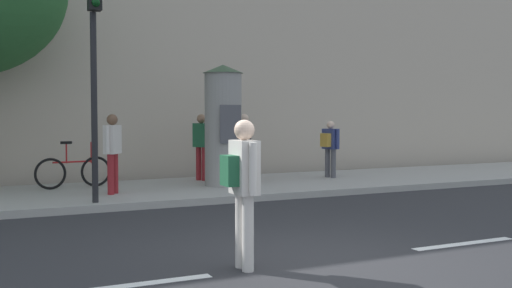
{
  "coord_description": "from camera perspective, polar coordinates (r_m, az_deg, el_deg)",
  "views": [
    {
      "loc": [
        -3.94,
        -6.32,
        1.85
      ],
      "look_at": [
        0.05,
        2.0,
        1.4
      ],
      "focal_mm": 41.76,
      "sensor_mm": 36.0,
      "label": 1
    }
  ],
  "objects": [
    {
      "name": "sidewalk_curb",
      "position": [
        14.01,
        -9.07,
        -4.5
      ],
      "size": [
        36.0,
        4.0,
        0.15
      ],
      "primitive_type": "cube",
      "color": "#9E9B93",
      "rests_on": "ground_plane"
    },
    {
      "name": "pedestrian_in_red_top",
      "position": [
        13.08,
        -13.58,
        -0.3
      ],
      "size": [
        0.45,
        0.51,
        1.71
      ],
      "color": "maroon",
      "rests_on": "sidewalk_curb"
    },
    {
      "name": "pedestrian_tallest",
      "position": [
        16.18,
        7.09,
        -0.01
      ],
      "size": [
        0.45,
        0.6,
        1.53
      ],
      "color": "#4C4C51",
      "rests_on": "sidewalk_curb"
    },
    {
      "name": "building_backdrop",
      "position": [
        18.95,
        -13.58,
        11.27
      ],
      "size": [
        36.0,
        5.0,
        9.32
      ],
      "primitive_type": "cube",
      "color": "#B7A893",
      "rests_on": "ground_plane"
    },
    {
      "name": "bicycle_leaning",
      "position": [
        14.43,
        -17.08,
        -2.52
      ],
      "size": [
        1.76,
        0.29,
        1.09
      ],
      "color": "black",
      "rests_on": "sidewalk_curb"
    },
    {
      "name": "poster_column",
      "position": [
        14.25,
        -3.17,
        1.87
      ],
      "size": [
        0.97,
        0.97,
        2.89
      ],
      "color": "gray",
      "rests_on": "sidewalk_curb"
    },
    {
      "name": "ground_plane",
      "position": [
        7.68,
        6.27,
        -11.14
      ],
      "size": [
        80.0,
        80.0,
        0.0
      ],
      "primitive_type": "plane",
      "color": "#2B2B2D"
    },
    {
      "name": "traffic_light",
      "position": [
        11.83,
        -15.22,
        8.83
      ],
      "size": [
        0.24,
        0.45,
        4.41
      ],
      "color": "black",
      "rests_on": "sidewalk_curb"
    },
    {
      "name": "lane_markings",
      "position": [
        7.68,
        6.27,
        -11.11
      ],
      "size": [
        25.8,
        0.16,
        0.01
      ],
      "color": "silver",
      "rests_on": "ground_plane"
    },
    {
      "name": "pedestrian_in_light_jacket",
      "position": [
        7.07,
        -1.28,
        -3.48
      ],
      "size": [
        0.39,
        0.6,
        1.79
      ],
      "color": "silver",
      "rests_on": "ground_plane"
    },
    {
      "name": "pedestrian_in_dark_shirt",
      "position": [
        15.42,
        -5.25,
        0.22
      ],
      "size": [
        0.4,
        0.53,
        1.72
      ],
      "color": "maroon",
      "rests_on": "sidewalk_curb"
    },
    {
      "name": "pedestrian_with_bag",
      "position": [
        15.53,
        -1.14,
        0.33
      ],
      "size": [
        0.51,
        0.53,
        1.72
      ],
      "color": "maroon",
      "rests_on": "sidewalk_curb"
    }
  ]
}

